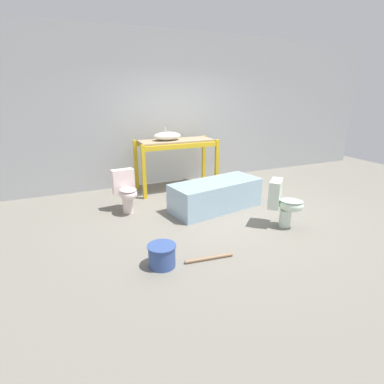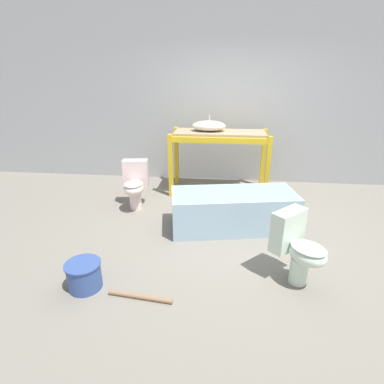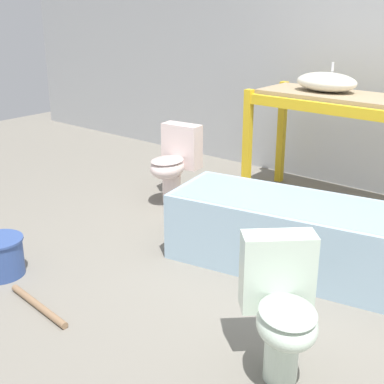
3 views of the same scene
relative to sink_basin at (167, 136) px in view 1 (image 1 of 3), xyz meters
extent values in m
plane|color=slate|center=(0.43, -1.48, -1.14)|extent=(12.00, 12.00, 0.00)
cube|color=#9EA0A3|center=(0.43, 0.63, 0.46)|extent=(10.80, 0.08, 3.20)
cube|color=gold|center=(-0.60, -0.33, -0.61)|extent=(0.07, 0.07, 1.05)
cube|color=gold|center=(0.97, -0.33, -0.61)|extent=(0.07, 0.07, 1.05)
cube|color=gold|center=(-0.60, 0.30, -0.61)|extent=(0.07, 0.07, 1.05)
cube|color=gold|center=(0.97, 0.30, -0.61)|extent=(0.07, 0.07, 1.05)
cube|color=gold|center=(0.18, -0.33, -0.17)|extent=(1.57, 0.06, 0.09)
cube|color=gold|center=(0.18, 0.30, -0.17)|extent=(1.57, 0.06, 0.09)
cube|color=#998466|center=(0.18, -0.02, -0.10)|extent=(1.50, 0.56, 0.04)
ellipsoid|color=silver|center=(0.00, 0.00, 0.00)|extent=(0.56, 0.36, 0.17)
cylinder|color=silver|center=(0.00, 0.10, 0.13)|extent=(0.02, 0.02, 0.08)
cube|color=#99B7CC|center=(0.42, -1.35, -0.89)|extent=(1.72, 0.95, 0.50)
cube|color=#829CAD|center=(0.42, -1.35, -0.74)|extent=(1.63, 0.86, 0.21)
cylinder|color=silver|center=(-1.06, -0.91, -1.00)|extent=(0.18, 0.18, 0.28)
ellipsoid|color=silver|center=(-1.05, -0.98, -0.78)|extent=(0.34, 0.40, 0.20)
ellipsoid|color=#BBA7A3|center=(-1.05, -0.98, -0.70)|extent=(0.32, 0.38, 0.03)
cube|color=silver|center=(-1.08, -0.73, -0.62)|extent=(0.39, 0.20, 0.42)
cylinder|color=silver|center=(1.05, -2.45, -1.00)|extent=(0.18, 0.18, 0.28)
ellipsoid|color=silver|center=(1.09, -2.49, -0.78)|extent=(0.47, 0.47, 0.20)
ellipsoid|color=#A3B3A3|center=(1.09, -2.49, -0.70)|extent=(0.44, 0.45, 0.03)
cube|color=silver|center=(0.92, -2.32, -0.62)|extent=(0.38, 0.37, 0.42)
cylinder|color=#334C8C|center=(-1.04, -2.75, -1.00)|extent=(0.32, 0.32, 0.28)
cylinder|color=#334C8C|center=(-1.04, -2.75, -0.87)|extent=(0.34, 0.34, 0.02)
cylinder|color=#8C6B4C|center=(-0.46, -2.85, -1.12)|extent=(0.63, 0.11, 0.04)
camera|label=1|loc=(-1.96, -5.76, 0.86)|focal=28.00mm
camera|label=2|loc=(0.25, -5.01, 0.84)|focal=28.00mm
camera|label=3|loc=(2.14, -4.48, 0.70)|focal=50.00mm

